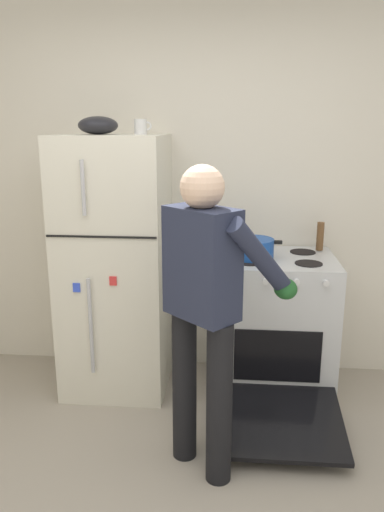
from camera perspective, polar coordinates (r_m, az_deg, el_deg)
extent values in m
cube|color=silver|center=(3.58, 0.54, 8.02)|extent=(6.00, 0.10, 2.70)
cube|color=silver|center=(3.39, -8.65, -1.07)|extent=(0.68, 0.68, 1.71)
cube|color=black|center=(3.00, -10.37, 2.17)|extent=(0.67, 0.01, 0.01)
cylinder|color=#B7B7BC|center=(3.17, -11.49, -7.90)|extent=(0.02, 0.02, 0.62)
cylinder|color=#B7B7BC|center=(2.96, -12.35, 7.61)|extent=(0.02, 0.02, 0.32)
cube|color=red|center=(3.05, -9.01, -2.84)|extent=(0.04, 0.01, 0.06)
cube|color=blue|center=(3.13, -13.06, -3.54)|extent=(0.04, 0.01, 0.06)
cube|color=silver|center=(3.44, 9.36, -7.72)|extent=(0.76, 0.64, 0.94)
cube|color=black|center=(3.17, 9.72, -11.21)|extent=(0.53, 0.01, 0.34)
cylinder|color=black|center=(3.14, 6.58, -0.70)|extent=(0.17, 0.17, 0.01)
cylinder|color=black|center=(3.17, 13.19, -0.84)|extent=(0.17, 0.17, 0.01)
cylinder|color=black|center=(3.41, 6.47, 0.59)|extent=(0.17, 0.17, 0.01)
cylinder|color=black|center=(3.44, 12.54, 0.45)|extent=(0.17, 0.17, 0.01)
cylinder|color=silver|center=(2.97, 5.13, -2.82)|extent=(0.04, 0.03, 0.04)
cylinder|color=silver|center=(2.98, 8.41, -2.89)|extent=(0.04, 0.03, 0.04)
cylinder|color=silver|center=(2.99, 11.85, -2.95)|extent=(0.04, 0.03, 0.04)
cylinder|color=silver|center=(3.02, 15.06, -2.99)|extent=(0.04, 0.03, 0.04)
cube|color=black|center=(3.05, 9.93, -18.06)|extent=(0.72, 0.60, 0.13)
cylinder|color=black|center=(2.75, -0.87, -14.48)|extent=(0.13, 0.13, 0.86)
cylinder|color=black|center=(2.59, 3.12, -16.54)|extent=(0.13, 0.13, 0.86)
cube|color=#23283D|center=(2.39, 1.14, -0.84)|extent=(0.40, 0.39, 0.54)
sphere|color=beige|center=(2.32, 1.18, 7.87)|extent=(0.21, 0.21, 0.21)
sphere|color=#252525|center=(2.32, 1.18, 6.97)|extent=(0.15, 0.15, 0.15)
cylinder|color=#23283D|center=(2.66, 1.31, 1.33)|extent=(0.38, 0.40, 0.45)
cylinder|color=#23283D|center=(2.39, 7.94, -0.33)|extent=(0.38, 0.40, 0.45)
ellipsoid|color=#1E5123|center=(2.85, 4.22, -1.85)|extent=(0.12, 0.18, 0.10)
ellipsoid|color=#1E5123|center=(2.60, 10.63, -3.69)|extent=(0.12, 0.18, 0.10)
cylinder|color=#19479E|center=(3.21, 6.97, 0.87)|extent=(0.27, 0.27, 0.12)
cube|color=black|center=(3.20, 4.17, 1.69)|extent=(0.05, 0.03, 0.02)
cube|color=black|center=(3.21, 9.82, 1.56)|extent=(0.05, 0.03, 0.02)
cylinder|color=silver|center=(3.27, -5.90, 14.48)|extent=(0.08, 0.08, 0.10)
torus|color=silver|center=(3.27, -5.12, 14.58)|extent=(0.06, 0.01, 0.06)
cylinder|color=brown|center=(3.49, 14.43, 2.20)|extent=(0.05, 0.05, 0.19)
ellipsoid|color=black|center=(3.28, -10.68, 14.46)|extent=(0.25, 0.25, 0.11)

